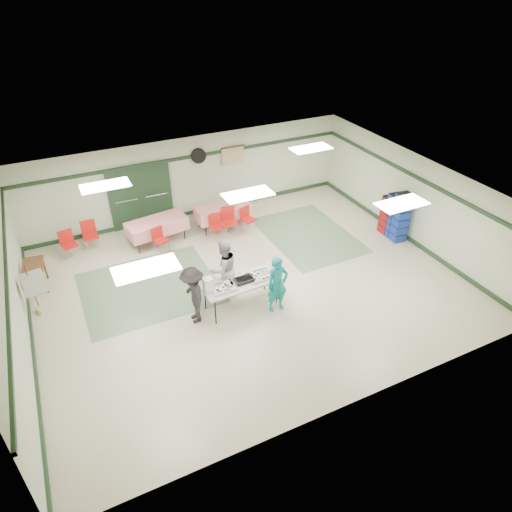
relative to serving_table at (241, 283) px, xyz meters
name	(u,v)px	position (x,y,z in m)	size (l,w,h in m)	color
floor	(249,283)	(0.57, 0.77, -0.72)	(11.00, 11.00, 0.00)	beige
ceiling	(248,193)	(0.57, 0.77, 1.98)	(11.00, 11.00, 0.00)	silver
wall_back	(191,177)	(0.57, 5.27, 0.63)	(11.00, 11.00, 0.00)	beige
wall_front	(353,358)	(0.57, -3.73, 0.63)	(11.00, 11.00, 0.00)	beige
wall_left	(14,301)	(-4.93, 0.77, 0.63)	(9.00, 9.00, 0.00)	beige
wall_right	(414,199)	(6.07, 0.77, 0.63)	(9.00, 9.00, 0.00)	beige
trim_back	(189,157)	(0.57, 5.24, 1.33)	(11.00, 0.06, 0.10)	#1C341E
baseboard_back	(194,212)	(0.57, 5.24, -0.66)	(11.00, 0.06, 0.12)	#1C341E
trim_left	(6,273)	(-4.90, 0.77, 1.33)	(9.00, 0.06, 0.10)	#1C341E
baseboard_left	(32,344)	(-4.90, 0.77, -0.66)	(9.00, 0.06, 0.12)	#1C341E
trim_right	(418,178)	(6.04, 0.77, 1.33)	(9.00, 0.06, 0.10)	#1C341E
baseboard_right	(406,236)	(6.04, 0.77, -0.66)	(9.00, 0.06, 0.12)	#1C341E
green_patch_a	(149,287)	(-1.93, 1.77, -0.72)	(3.50, 3.00, 0.01)	slate
green_patch_b	(308,235)	(3.37, 2.27, -0.72)	(2.50, 3.50, 0.01)	slate
double_door_left	(126,199)	(-1.63, 5.21, 0.33)	(0.90, 0.06, 2.10)	gray
double_door_right	(155,193)	(-0.68, 5.21, 0.33)	(0.90, 0.06, 2.10)	gray
door_frame	(141,196)	(-1.16, 5.19, 0.33)	(2.00, 0.03, 2.15)	#1C341E
wall_fan	(199,156)	(0.87, 5.21, 1.33)	(0.50, 0.50, 0.10)	black
scroll_banner	(233,156)	(2.07, 5.21, 1.13)	(0.80, 0.02, 0.60)	beige
serving_table	(241,283)	(0.00, 0.00, 0.00)	(1.99, 0.87, 0.76)	beige
sheet_tray_right	(260,276)	(0.51, 0.00, 0.05)	(0.63, 0.48, 0.02)	silver
sheet_tray_mid	(234,280)	(-0.13, 0.11, 0.05)	(0.55, 0.41, 0.02)	silver
sheet_tray_left	(223,288)	(-0.51, -0.07, 0.05)	(0.62, 0.47, 0.02)	silver
baking_pan	(244,280)	(0.08, -0.01, 0.08)	(0.47, 0.29, 0.08)	black
foam_box_stack	(208,285)	(-0.84, 0.02, 0.22)	(0.22, 0.20, 0.35)	white
volunteer_teal	(277,284)	(0.76, -0.50, 0.05)	(0.56, 0.37, 1.53)	#137F85
volunteer_grey	(224,268)	(-0.20, 0.61, 0.11)	(0.81, 0.63, 1.66)	#98979C
volunteer_dark	(193,295)	(-1.24, 0.00, 0.04)	(0.98, 0.57, 1.52)	black
dining_table_a	(223,211)	(1.16, 3.96, -0.15)	(1.78, 0.80, 0.77)	red
dining_table_b	(157,226)	(-1.04, 3.96, -0.15)	(1.91, 1.07, 0.77)	red
chair_a	(229,218)	(1.12, 3.40, -0.14)	(0.47, 0.47, 0.94)	red
chair_b	(216,224)	(0.67, 3.39, -0.21)	(0.40, 0.40, 0.83)	red
chair_c	(247,217)	(1.73, 3.39, -0.21)	(0.50, 0.50, 0.83)	red
chair_d	(159,237)	(-1.14, 3.38, -0.22)	(0.49, 0.49, 0.81)	red
chair_loose_a	(90,232)	(-2.96, 4.45, -0.15)	(0.43, 0.43, 0.93)	red
chair_loose_b	(68,241)	(-3.61, 4.24, -0.18)	(0.49, 0.49, 0.88)	red
crate_stack_blue_a	(393,215)	(5.72, 1.14, -0.01)	(0.36, 0.36, 1.42)	navy
crate_stack_red	(388,215)	(5.72, 1.36, -0.10)	(0.38, 0.38, 1.24)	#A11019
crate_stack_blue_b	(401,218)	(5.72, 0.81, 0.07)	(0.41, 0.41, 1.59)	navy
printer_table	(34,268)	(-4.58, 3.09, -0.09)	(0.58, 0.84, 0.74)	brown
office_printer	(34,283)	(-4.58, 1.88, 0.23)	(0.52, 0.46, 0.42)	#B1B2AD
broom	(32,288)	(-4.66, 2.01, 0.03)	(0.03, 0.03, 1.44)	brown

